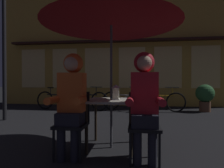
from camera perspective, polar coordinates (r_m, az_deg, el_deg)
ground_plane at (r=3.05m, az=-0.22°, el=-18.66°), size 60.00×60.00×0.00m
cafe_table at (r=2.90m, az=-0.22°, el=-6.69°), size 0.72×0.72×0.74m
patio_umbrella at (r=3.06m, az=-0.22°, el=20.69°), size 2.10×2.10×2.31m
lantern at (r=2.83m, az=1.18°, el=-2.35°), size 0.11×0.11×0.23m
chair_left at (r=2.68m, az=-11.69°, el=-10.55°), size 0.40×0.40×0.87m
chair_right at (r=2.54m, az=9.67°, el=-11.17°), size 0.40×0.40×0.87m
person_left_hooded at (r=2.58m, az=-12.13°, el=-2.98°), size 0.45×0.56×1.40m
person_right_hooded at (r=2.44m, az=9.74°, el=-3.20°), size 0.45×0.56×1.40m
shopfront_building at (r=8.55m, az=1.00°, el=14.76°), size 10.00×0.93×6.20m
street_lamp at (r=5.95m, az=-29.85°, el=17.24°), size 0.32×0.32×3.88m
bicycle_nearest at (r=7.10m, az=-16.12°, el=-4.69°), size 1.68×0.22×0.84m
bicycle_second at (r=6.81m, az=-7.82°, el=-4.90°), size 1.65×0.40×0.84m
bicycle_third at (r=6.63m, az=3.82°, el=-5.05°), size 1.64×0.45×0.84m
bicycle_fourth at (r=6.51m, az=14.36°, el=-5.18°), size 1.68×0.11×0.84m
potted_plant at (r=7.10m, az=26.28°, el=-3.14°), size 0.60×0.60×0.92m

